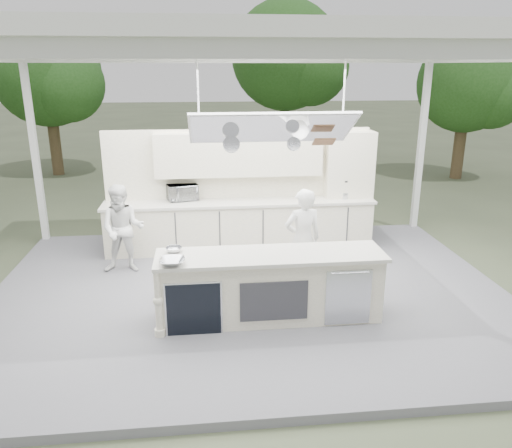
{
  "coord_description": "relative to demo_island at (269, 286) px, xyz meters",
  "views": [
    {
      "loc": [
        -0.67,
        -7.12,
        3.49
      ],
      "look_at": [
        0.14,
        0.4,
        1.08
      ],
      "focal_mm": 35.0,
      "sensor_mm": 36.0,
      "label": 1
    }
  ],
  "objects": [
    {
      "name": "ground",
      "position": [
        -0.18,
        0.91,
        -0.6
      ],
      "size": [
        90.0,
        90.0,
        0.0
      ],
      "primitive_type": "plane",
      "color": "#4F583C",
      "rests_on": "ground"
    },
    {
      "name": "stage_deck",
      "position": [
        -0.18,
        0.91,
        -0.54
      ],
      "size": [
        8.0,
        6.0,
        0.12
      ],
      "primitive_type": "cube",
      "color": "#5E5D62",
      "rests_on": "ground"
    },
    {
      "name": "tent",
      "position": [
        -0.18,
        0.9,
        3.11
      ],
      "size": [
        8.2,
        6.2,
        3.86
      ],
      "color": "white",
      "rests_on": "ground"
    },
    {
      "name": "demo_island",
      "position": [
        0.0,
        0.0,
        0.0
      ],
      "size": [
        3.1,
        0.79,
        0.95
      ],
      "color": "white",
      "rests_on": "stage_deck"
    },
    {
      "name": "back_counter",
      "position": [
        -0.18,
        2.81,
        0.0
      ],
      "size": [
        5.08,
        0.72,
        0.95
      ],
      "color": "white",
      "rests_on": "stage_deck"
    },
    {
      "name": "back_wall_unit",
      "position": [
        0.27,
        3.03,
        0.98
      ],
      "size": [
        5.05,
        0.48,
        2.25
      ],
      "color": "white",
      "rests_on": "stage_deck"
    },
    {
      "name": "tree_cluster",
      "position": [
        -0.34,
        10.68,
        2.69
      ],
      "size": [
        19.55,
        9.4,
        5.85
      ],
      "color": "brown",
      "rests_on": "ground"
    },
    {
      "name": "head_chef",
      "position": [
        0.64,
        0.91,
        0.33
      ],
      "size": [
        0.65,
        0.48,
        1.62
      ],
      "primitive_type": "imported",
      "rotation": [
        0.0,
        0.0,
        3.31
      ],
      "color": "white",
      "rests_on": "stage_deck"
    },
    {
      "name": "sous_chef",
      "position": [
        -2.22,
        1.92,
        0.28
      ],
      "size": [
        0.77,
        0.62,
        1.51
      ],
      "primitive_type": "imported",
      "rotation": [
        0.0,
        0.0,
        -0.07
      ],
      "color": "white",
      "rests_on": "stage_deck"
    },
    {
      "name": "toaster_oven",
      "position": [
        -1.25,
        2.99,
        0.63
      ],
      "size": [
        0.63,
        0.51,
        0.3
      ],
      "primitive_type": "imported",
      "rotation": [
        0.0,
        0.0,
        0.29
      ],
      "color": "silver",
      "rests_on": "back_counter"
    },
    {
      "name": "bowl_large",
      "position": [
        -1.28,
        -0.24,
        0.51
      ],
      "size": [
        0.34,
        0.34,
        0.08
      ],
      "primitive_type": "imported",
      "rotation": [
        0.0,
        0.0,
        -0.02
      ],
      "color": "#B2B5B9",
      "rests_on": "demo_island"
    },
    {
      "name": "bowl_small",
      "position": [
        -1.28,
        0.22,
        0.51
      ],
      "size": [
        0.25,
        0.25,
        0.07
      ],
      "primitive_type": "imported",
      "rotation": [
        0.0,
        0.0,
        -0.16
      ],
      "color": "silver",
      "rests_on": "demo_island"
    }
  ]
}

